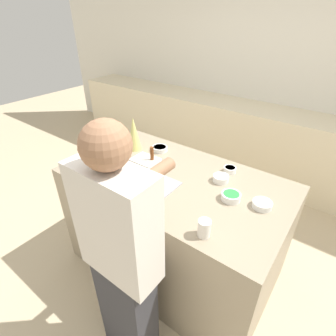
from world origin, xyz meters
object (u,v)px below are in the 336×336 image
(baking_tray, at_px, (146,183))
(candy_bowl_far_left, at_px, (230,169))
(gingerbread_house, at_px, (146,170))
(decorative_tree, at_px, (134,134))
(person, at_px, (122,261))
(candy_bowl_near_tray_left, at_px, (231,196))
(candy_bowl_far_right, at_px, (121,140))
(candy_bowl_beside_tree, at_px, (221,178))
(candy_bowl_near_tray_right, at_px, (262,204))
(mug, at_px, (204,228))
(candy_bowl_behind_tray, at_px, (115,152))
(candy_bowl_center_rear, at_px, (160,148))

(baking_tray, relative_size, candy_bowl_far_left, 4.45)
(gingerbread_house, bearing_deg, decorative_tree, 141.48)
(baking_tray, height_order, gingerbread_house, gingerbread_house)
(person, bearing_deg, baking_tray, 117.95)
(gingerbread_house, bearing_deg, baking_tray, -152.57)
(candy_bowl_near_tray_left, bearing_deg, decorative_tree, 171.11)
(baking_tray, bearing_deg, candy_bowl_near_tray_left, 18.74)
(baking_tray, distance_m, candy_bowl_near_tray_left, 0.58)
(candy_bowl_far_right, xyz_separation_m, candy_bowl_far_left, (1.02, 0.12, 0.00))
(gingerbread_house, xyz_separation_m, candy_bowl_far_right, (-0.62, 0.36, -0.09))
(decorative_tree, height_order, candy_bowl_near_tray_left, decorative_tree)
(candy_bowl_beside_tree, bearing_deg, baking_tray, -140.27)
(baking_tray, bearing_deg, candy_bowl_far_right, 149.59)
(decorative_tree, xyz_separation_m, candy_bowl_far_right, (-0.19, 0.02, -0.12))
(candy_bowl_near_tray_right, relative_size, mug, 1.17)
(candy_bowl_behind_tray, bearing_deg, baking_tray, -18.88)
(candy_bowl_far_left, xyz_separation_m, candy_bowl_beside_tree, (0.00, -0.15, 0.00))
(candy_bowl_far_left, height_order, mug, mug)
(candy_bowl_behind_tray, bearing_deg, mug, -18.55)
(candy_bowl_near_tray_right, xyz_separation_m, candy_bowl_far_left, (-0.34, 0.25, 0.00))
(baking_tray, xyz_separation_m, candy_bowl_center_rear, (-0.23, 0.44, 0.02))
(decorative_tree, height_order, candy_bowl_behind_tray, decorative_tree)
(candy_bowl_far_right, relative_size, candy_bowl_near_tray_right, 0.75)
(decorative_tree, height_order, candy_bowl_far_left, decorative_tree)
(gingerbread_house, xyz_separation_m, candy_bowl_behind_tray, (-0.49, 0.17, -0.08))
(candy_bowl_far_right, distance_m, person, 1.27)
(gingerbread_house, height_order, candy_bowl_far_right, gingerbread_house)
(decorative_tree, bearing_deg, candy_bowl_beside_tree, -0.29)
(candy_bowl_near_tray_right, xyz_separation_m, candy_bowl_beside_tree, (-0.34, 0.10, 0.00))
(candy_bowl_beside_tree, bearing_deg, person, -98.43)
(candy_bowl_center_rear, xyz_separation_m, person, (0.51, -0.97, -0.12))
(candy_bowl_near_tray_right, relative_size, candy_bowl_beside_tree, 1.07)
(candy_bowl_behind_tray, xyz_separation_m, mug, (1.06, -0.36, 0.03))
(candy_bowl_near_tray_right, relative_size, candy_bowl_far_left, 1.30)
(gingerbread_house, bearing_deg, candy_bowl_near_tray_left, 18.73)
(gingerbread_house, relative_size, candy_bowl_near_tray_right, 2.32)
(candy_bowl_center_rear, distance_m, candy_bowl_near_tray_right, 0.99)
(decorative_tree, bearing_deg, candy_bowl_near_tray_right, -5.30)
(mug, bearing_deg, candy_bowl_near_tray_right, 68.21)
(person, bearing_deg, candy_bowl_far_left, 82.93)
(person, bearing_deg, mug, 48.68)
(candy_bowl_behind_tray, height_order, mug, mug)
(candy_bowl_behind_tray, relative_size, person, 0.08)
(candy_bowl_center_rear, height_order, candy_bowl_beside_tree, candy_bowl_beside_tree)
(gingerbread_house, height_order, candy_bowl_far_left, gingerbread_house)
(candy_bowl_center_rear, bearing_deg, gingerbread_house, -62.44)
(candy_bowl_far_right, xyz_separation_m, candy_bowl_behind_tray, (0.14, -0.20, 0.00))
(candy_bowl_near_tray_right, bearing_deg, decorative_tree, 174.70)
(candy_bowl_far_right, bearing_deg, baking_tray, -30.41)
(person, bearing_deg, candy_bowl_behind_tray, 137.90)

